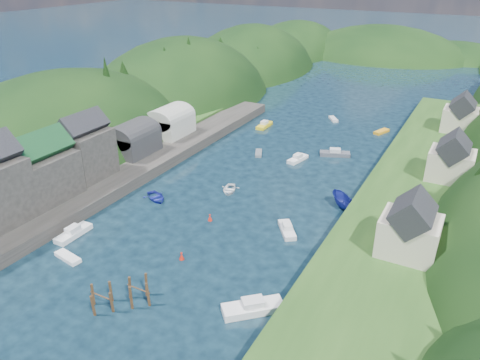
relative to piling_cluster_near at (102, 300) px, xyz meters
The scene contains 15 objects.
ground 51.93m from the piling_cluster_near, 88.31° to the left, with size 600.00×600.00×0.00m, color black.
hillside_left 88.81m from the piling_cluster_near, 119.48° to the left, with size 44.00×245.56×52.00m.
far_hills 176.33m from the piling_cluster_near, 89.11° to the left, with size 103.00×68.00×44.00m.
hill_trees 66.91m from the piling_cluster_near, 88.85° to the left, with size 91.95×153.04×12.69m.
quay_left 31.38m from the piling_cluster_near, 135.74° to the left, with size 12.00×110.00×2.00m, color #2D2B28.
terrace_left_grass 36.72m from the piling_cluster_near, 143.39° to the left, with size 12.00×110.00×2.50m, color #234719.
quayside_buildings 26.52m from the piling_cluster_near, 161.29° to the left, with size 8.00×35.84×12.90m.
boat_sheds 47.84m from the piling_cluster_near, 120.90° to the left, with size 7.00×21.00×7.50m.
terrace_right 49.59m from the piling_cluster_near, 57.66° to the left, with size 16.00×120.00×2.40m, color #234719.
right_bank_cottages 58.46m from the piling_cluster_near, 59.55° to the left, with size 9.00×59.24×8.41m.
piling_cluster_near is the anchor object (origin of this frame).
piling_cluster_far 4.08m from the piling_cluster_near, 43.76° to the left, with size 3.22×3.00×3.63m.
channel_buoy_near 12.34m from the piling_cluster_near, 78.90° to the left, with size 0.70×0.70×1.10m.
channel_buoy_far 22.54m from the piling_cluster_near, 89.16° to the left, with size 0.70×0.70×1.10m.
moored_boats 21.83m from the piling_cluster_near, 85.71° to the left, with size 35.78×98.51×2.36m.
Camera 1 is at (32.01, -31.35, 35.90)m, focal length 35.00 mm.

